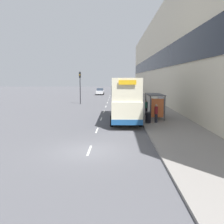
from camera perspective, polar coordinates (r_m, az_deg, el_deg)
name	(u,v)px	position (r m, az deg, el deg)	size (l,w,h in m)	color
ground_plane	(89,151)	(15.00, -5.25, -8.89)	(220.00, 220.00, 0.00)	#515156
pavement	(140,98)	(53.17, 6.35, 3.20)	(5.00, 93.00, 0.14)	gray
terrace_facade	(160,59)	(53.65, 10.82, 11.82)	(3.10, 93.00, 16.36)	beige
lane_mark_0	(89,150)	(15.11, -5.20, -8.73)	(0.12, 2.00, 0.01)	silver
lane_mark_1	(97,130)	(20.66, -3.47, -4.20)	(0.12, 2.00, 0.01)	silver
lane_mark_2	(101,119)	(26.28, -2.48, -1.60)	(0.12, 2.00, 0.01)	silver
lane_mark_3	(104,112)	(31.95, -1.85, 0.08)	(0.12, 2.00, 0.01)	silver
lane_mark_4	(106,107)	(37.64, -1.40, 1.26)	(0.12, 2.00, 0.01)	silver
lane_mark_5	(107,103)	(43.35, -1.07, 2.13)	(0.12, 2.00, 0.01)	silver
lane_mark_6	(108,100)	(49.06, -0.82, 2.79)	(0.12, 2.00, 0.01)	silver
lane_mark_7	(109,98)	(54.78, -0.62, 3.32)	(0.12, 2.00, 0.01)	silver
lane_mark_8	(110,96)	(60.50, -0.46, 3.74)	(0.12, 2.00, 0.01)	silver
bus_shelter	(157,101)	(26.21, 10.19, 2.38)	(1.60, 4.20, 2.48)	#4C4C51
double_decker_bus_near	(125,98)	(25.24, 3.01, 3.22)	(2.85, 10.61, 4.30)	beige
car_0	(118,89)	(77.80, 1.35, 5.25)	(1.97, 4.16, 1.65)	navy
car_1	(100,91)	(64.15, -2.76, 4.71)	(2.00, 4.14, 1.68)	silver
pedestrian_at_shelter	(151,105)	(31.13, 9.01, 1.68)	(0.34, 0.34, 1.74)	#23232D
pedestrian_1	(156,113)	(23.65, 10.05, -0.28)	(0.34, 0.34, 1.73)	#23232D
pedestrian_2	(146,107)	(28.25, 7.86, 1.03)	(0.33, 0.33, 1.69)	#23232D
litter_bin	(148,117)	(23.32, 8.27, -1.23)	(0.55, 0.55, 1.05)	black
traffic_light_far_kerb	(80,82)	(41.51, -7.32, 6.72)	(0.30, 0.32, 5.32)	black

